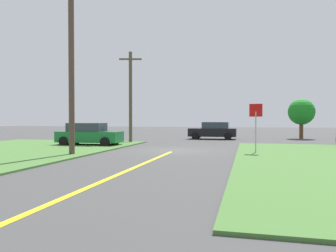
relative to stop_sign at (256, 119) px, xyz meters
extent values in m
plane|color=#3F3F3F|center=(-4.70, 0.93, -1.90)|extent=(120.00, 120.00, 0.00)
cube|color=yellow|center=(-4.70, -7.07, -1.89)|extent=(0.20, 14.00, 0.01)
cylinder|color=#9EA0A8|center=(0.00, 0.00, -0.74)|extent=(0.07, 0.07, 2.31)
cube|color=red|center=(0.00, 0.00, 0.48)|extent=(0.69, 0.17, 0.70)
cube|color=#196B33|center=(-11.38, 2.90, -1.26)|extent=(4.59, 1.81, 0.76)
cube|color=#2D3842|center=(-11.59, 2.90, -0.58)|extent=(2.53, 1.57, 0.60)
cylinder|color=black|center=(-9.85, 3.78, -1.56)|extent=(0.68, 0.23, 0.68)
cylinder|color=black|center=(-9.82, 2.09, -1.56)|extent=(0.68, 0.23, 0.68)
cylinder|color=black|center=(-12.95, 3.72, -1.56)|extent=(0.68, 0.23, 0.68)
cylinder|color=black|center=(-12.92, 2.03, -1.56)|extent=(0.68, 0.23, 0.68)
cube|color=black|center=(-3.66, 12.75, -1.26)|extent=(4.44, 1.92, 0.76)
cube|color=#2D3842|center=(-3.36, 12.75, -0.58)|extent=(2.44, 1.69, 0.60)
cylinder|color=black|center=(-5.17, 11.81, -1.56)|extent=(0.68, 0.22, 0.68)
cylinder|color=black|center=(-5.17, 13.69, -1.56)|extent=(0.68, 0.22, 0.68)
cylinder|color=black|center=(-2.15, 11.81, -1.56)|extent=(0.68, 0.22, 0.68)
cylinder|color=black|center=(-2.15, 13.69, -1.56)|extent=(0.68, 0.22, 0.68)
cylinder|color=brown|center=(-9.32, -3.08, 2.84)|extent=(0.29, 0.29, 9.47)
cylinder|color=brown|center=(-9.54, 6.33, 1.74)|extent=(0.26, 0.26, 7.27)
cube|color=brown|center=(-9.54, 6.33, 4.80)|extent=(1.78, 0.54, 0.12)
cylinder|color=brown|center=(4.67, 15.47, -1.09)|extent=(0.37, 0.37, 1.61)
sphere|color=#1B8120|center=(4.67, 15.47, 0.72)|extent=(2.53, 2.53, 2.53)
camera|label=1|loc=(-0.46, -18.35, -0.02)|focal=34.87mm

